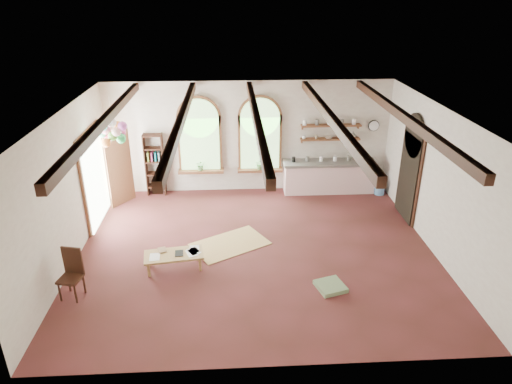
{
  "coord_description": "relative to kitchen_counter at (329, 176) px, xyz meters",
  "views": [
    {
      "loc": [
        -0.51,
        -8.94,
        5.51
      ],
      "look_at": [
        0.03,
        0.6,
        1.2
      ],
      "focal_mm": 32.0,
      "sensor_mm": 36.0,
      "label": 1
    }
  ],
  "objects": [
    {
      "name": "shelf_bowl_b",
      "position": [
        0.3,
        0.18,
        1.12
      ],
      "size": [
        0.2,
        0.2,
        0.06
      ],
      "primitive_type": "imported",
      "color": "#8C664C",
      "rests_on": "wall_shelf_lower"
    },
    {
      "name": "balloon_cluster",
      "position": [
        -5.63,
        -1.46,
        1.86
      ],
      "size": [
        0.79,
        0.82,
        1.14
      ],
      "color": "white",
      "rests_on": "floor"
    },
    {
      "name": "floor_mat",
      "position": [
        -2.9,
        -2.88,
        -0.47
      ],
      "size": [
        1.99,
        1.75,
        0.02
      ],
      "primitive_type": "cube",
      "rotation": [
        0.0,
        0.0,
        0.52
      ],
      "color": "tan",
      "rests_on": "floor"
    },
    {
      "name": "tablet",
      "position": [
        -3.97,
        -3.79,
        -0.12
      ],
      "size": [
        0.19,
        0.26,
        0.01
      ],
      "primitive_type": "cube",
      "rotation": [
        0.0,
        0.0,
        0.08
      ],
      "color": "black",
      "rests_on": "coffee_table"
    },
    {
      "name": "shelf_cup_b",
      "position": [
        -0.4,
        0.18,
        1.14
      ],
      "size": [
        0.1,
        0.1,
        0.09
      ],
      "primitive_type": "imported",
      "color": "beige",
      "rests_on": "wall_shelf_lower"
    },
    {
      "name": "wall_shelf_upper",
      "position": [
        0.0,
        0.18,
        1.47
      ],
      "size": [
        1.7,
        0.24,
        0.04
      ],
      "primitive_type": "cube",
      "color": "brown",
      "rests_on": "wall_back"
    },
    {
      "name": "kitchen_counter",
      "position": [
        0.0,
        0.0,
        0.0
      ],
      "size": [
        2.68,
        0.62,
        0.94
      ],
      "color": "#F6D0D1",
      "rests_on": "floor"
    },
    {
      "name": "floor",
      "position": [
        -2.3,
        -3.2,
        -0.48
      ],
      "size": [
        8.0,
        8.0,
        0.0
      ],
      "primitive_type": "plane",
      "color": "maroon",
      "rests_on": "ground"
    },
    {
      "name": "floor_cushion",
      "position": [
        -0.9,
        -4.71,
        -0.43
      ],
      "size": [
        0.66,
        0.66,
        0.09
      ],
      "primitive_type": "cube",
      "rotation": [
        0.0,
        0.0,
        0.29
      ],
      "color": "#6C865C",
      "rests_on": "floor"
    },
    {
      "name": "right_doorway",
      "position": [
        1.65,
        -1.7,
        0.62
      ],
      "size": [
        0.1,
        1.3,
        2.4
      ],
      "primitive_type": "cube",
      "color": "black",
      "rests_on": "floor"
    },
    {
      "name": "shelf_bowl_a",
      "position": [
        -0.05,
        0.18,
        1.12
      ],
      "size": [
        0.22,
        0.22,
        0.05
      ],
      "primitive_type": "imported",
      "color": "beige",
      "rests_on": "wall_shelf_lower"
    },
    {
      "name": "potted_plant_right",
      "position": [
        -2.0,
        0.12,
        0.37
      ],
      "size": [
        0.27,
        0.23,
        0.3
      ],
      "primitive_type": "imported",
      "color": "#598C4C",
      "rests_on": "window_right"
    },
    {
      "name": "window_right",
      "position": [
        -2.0,
        0.23,
        1.16
      ],
      "size": [
        1.3,
        0.28,
        2.2
      ],
      "color": "brown",
      "rests_on": "floor"
    },
    {
      "name": "coffee_table",
      "position": [
        -4.09,
        -3.81,
        -0.16
      ],
      "size": [
        1.3,
        0.74,
        0.35
      ],
      "color": "tan",
      "rests_on": "floor"
    },
    {
      "name": "shelf_vase",
      "position": [
        0.65,
        0.18,
        1.19
      ],
      "size": [
        0.18,
        0.18,
        0.19
      ],
      "primitive_type": "imported",
      "color": "slate",
      "rests_on": "wall_shelf_lower"
    },
    {
      "name": "side_chair",
      "position": [
        -5.94,
        -4.67,
        -0.19
      ],
      "size": [
        0.48,
        0.48,
        1.01
      ],
      "color": "#381C11",
      "rests_on": "floor"
    },
    {
      "name": "left_doorway",
      "position": [
        -6.25,
        -1.4,
        0.67
      ],
      "size": [
        0.1,
        1.9,
        2.5
      ],
      "primitive_type": "cube",
      "color": "brown",
      "rests_on": "floor"
    },
    {
      "name": "table_book",
      "position": [
        -4.43,
        -3.67,
        -0.11
      ],
      "size": [
        0.23,
        0.28,
        0.02
      ],
      "primitive_type": "imported",
      "rotation": [
        0.0,
        0.0,
        0.3
      ],
      "color": "olive",
      "rests_on": "coffee_table"
    },
    {
      "name": "wall_shelf_lower",
      "position": [
        0.0,
        0.18,
        1.07
      ],
      "size": [
        1.7,
        0.24,
        0.04
      ],
      "primitive_type": "cube",
      "color": "brown",
      "rests_on": "wall_back"
    },
    {
      "name": "water_jug_b",
      "position": [
        1.52,
        -0.0,
        -0.23
      ],
      "size": [
        0.3,
        0.3,
        0.58
      ],
      "color": "#5B8EC4",
      "rests_on": "floor"
    },
    {
      "name": "potted_plant_left",
      "position": [
        -3.7,
        0.12,
        0.37
      ],
      "size": [
        0.27,
        0.23,
        0.3
      ],
      "primitive_type": "imported",
      "color": "#598C4C",
      "rests_on": "window_left"
    },
    {
      "name": "wall_clock",
      "position": [
        1.25,
        0.25,
        1.42
      ],
      "size": [
        0.32,
        0.04,
        0.32
      ],
      "primitive_type": "cylinder",
      "rotation": [
        1.57,
        0.0,
        0.0
      ],
      "color": "black",
      "rests_on": "wall_back"
    },
    {
      "name": "bookshelf",
      "position": [
        -5.0,
        0.12,
        0.42
      ],
      "size": [
        0.53,
        0.32,
        1.8
      ],
      "color": "#381C11",
      "rests_on": "floor"
    },
    {
      "name": "window_left",
      "position": [
        -3.7,
        0.23,
        1.16
      ],
      "size": [
        1.3,
        0.28,
        2.2
      ],
      "color": "brown",
      "rests_on": "floor"
    },
    {
      "name": "ceiling_beams",
      "position": [
        -2.3,
        -3.2,
        2.62
      ],
      "size": [
        6.2,
        6.8,
        0.18
      ],
      "primitive_type": null,
      "color": "#381C11",
      "rests_on": "ceiling"
    },
    {
      "name": "water_jug_a",
      "position": [
        1.45,
        -0.29,
        -0.24
      ],
      "size": [
        0.28,
        0.28,
        0.54
      ],
      "color": "#5B8EC4",
      "rests_on": "floor"
    },
    {
      "name": "shelf_cup_a",
      "position": [
        -0.75,
        0.18,
        1.14
      ],
      "size": [
        0.12,
        0.1,
        0.1
      ],
      "primitive_type": "imported",
      "color": "white",
      "rests_on": "wall_shelf_lower"
    }
  ]
}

